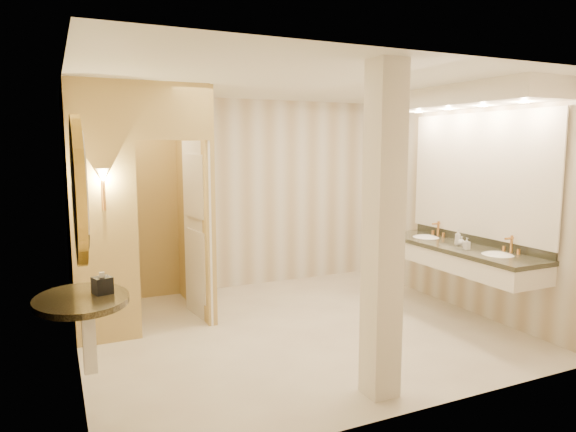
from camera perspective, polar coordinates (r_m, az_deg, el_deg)
name	(u,v)px	position (r m, az deg, el deg)	size (l,w,h in m)	color
floor	(296,330)	(5.88, 0.84, -12.50)	(4.50, 4.50, 0.00)	#EFE7CE
ceiling	(296,82)	(5.56, 0.90, 14.62)	(4.50, 4.50, 0.00)	white
wall_back	(236,194)	(7.40, -5.85, 2.41)	(4.50, 0.02, 2.70)	beige
wall_front	(414,241)	(3.88, 13.78, -2.68)	(4.50, 0.02, 2.70)	beige
wall_left	(71,223)	(5.02, -22.95, -0.72)	(0.02, 4.00, 2.70)	beige
wall_right	(456,201)	(6.84, 18.14, 1.61)	(0.02, 4.00, 2.70)	beige
toilet_closet	(174,203)	(6.12, -12.57, 1.46)	(1.50, 1.55, 2.70)	tan
wall_sconce	(103,177)	(5.43, -19.89, 4.08)	(0.14, 0.14, 0.42)	#D38E43
vanity	(463,182)	(6.34, 18.91, 3.64)	(0.75, 2.37, 2.09)	white
console_shelf	(80,238)	(4.25, -22.06, -2.33)	(0.89, 0.89, 1.89)	black
pillar	(383,233)	(4.15, 10.51, -1.90)	(0.25, 0.25, 2.70)	white
tissue_box	(102,285)	(4.37, -19.93, -7.25)	(0.13, 0.13, 0.13)	black
toilet	(102,282)	(6.70, -20.01, -6.91)	(0.44, 0.77, 0.79)	white
soap_bottle_a	(467,244)	(6.16, 19.23, -2.91)	(0.06, 0.06, 0.13)	beige
soap_bottle_b	(461,241)	(6.37, 18.68, -2.66)	(0.09, 0.09, 0.11)	silver
soap_bottle_c	(458,237)	(6.38, 18.35, -2.26)	(0.07, 0.07, 0.19)	#C6B28C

